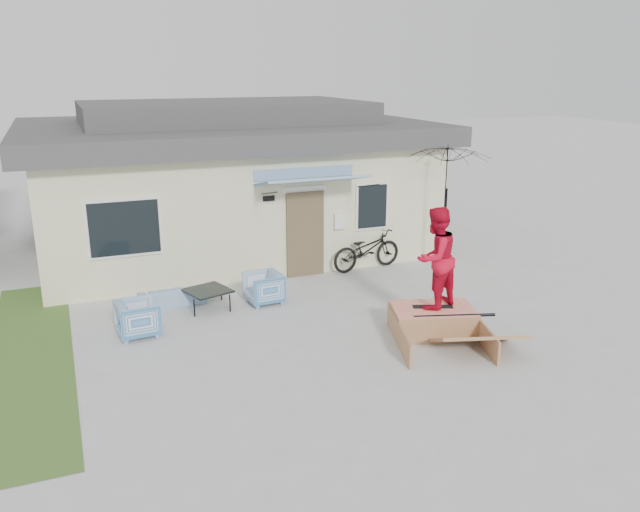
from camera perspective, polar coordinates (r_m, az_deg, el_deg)
name	(u,v)px	position (r m, az deg, el deg)	size (l,w,h in m)	color
ground	(342,353)	(11.74, 2.00, -8.57)	(90.00, 90.00, 0.00)	#B0B0AF
grass_strip	(31,356)	(12.71, -24.22, -8.05)	(1.40, 8.00, 0.01)	#385923
house	(227,178)	(18.47, -8.24, 6.85)	(10.80, 8.49, 4.10)	beige
loveseat	(172,292)	(14.28, -12.97, -3.16)	(1.40, 0.41, 0.55)	teal
armchair_left	(138,317)	(12.79, -15.84, -5.19)	(0.75, 0.70, 0.77)	teal
armchair_right	(264,286)	(14.03, -5.01, -2.70)	(0.73, 0.68, 0.75)	teal
coffee_table	(208,299)	(13.94, -9.87, -3.76)	(0.84, 0.84, 0.42)	black
bicycle	(367,245)	(16.30, 4.16, 0.96)	(0.69, 1.96, 1.26)	black
patio_umbrella	(446,202)	(16.20, 11.10, 4.69)	(2.09, 1.93, 2.20)	black
skate_ramp	(433,321)	(12.65, 9.95, -5.67)	(1.54, 2.05, 0.51)	#986A45
skateboard	(433,306)	(12.59, 9.96, -4.40)	(0.77, 0.19, 0.05)	black
skater	(435,256)	(12.28, 10.18, -0.04)	(0.95, 0.74, 1.95)	red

